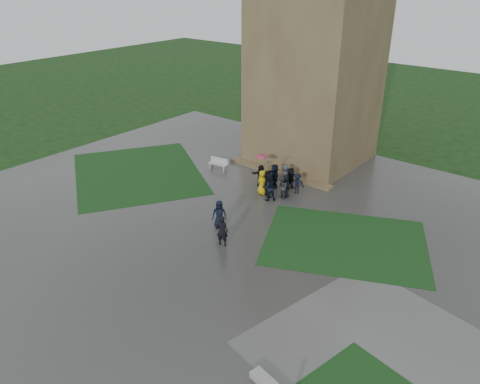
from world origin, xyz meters
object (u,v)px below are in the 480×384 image
Objects in this scene: bench at (218,164)px; pedestrian_mid at (219,214)px; pedestrian_near at (222,231)px; tower at (317,45)px.

pedestrian_mid is at bearing -58.42° from bench.
pedestrian_near is at bearing -82.74° from pedestrian_mid.
tower is 15.64m from pedestrian_mid.
pedestrian_near is at bearing -57.68° from bench.
pedestrian_near is at bearing -77.51° from tower.
pedestrian_mid reaches higher than bench.
bench is 11.01m from pedestrian_near.
bench is 0.87× the size of pedestrian_near.
pedestrian_near reaches higher than pedestrian_mid.
pedestrian_near is (3.24, -14.63, -8.06)m from tower.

